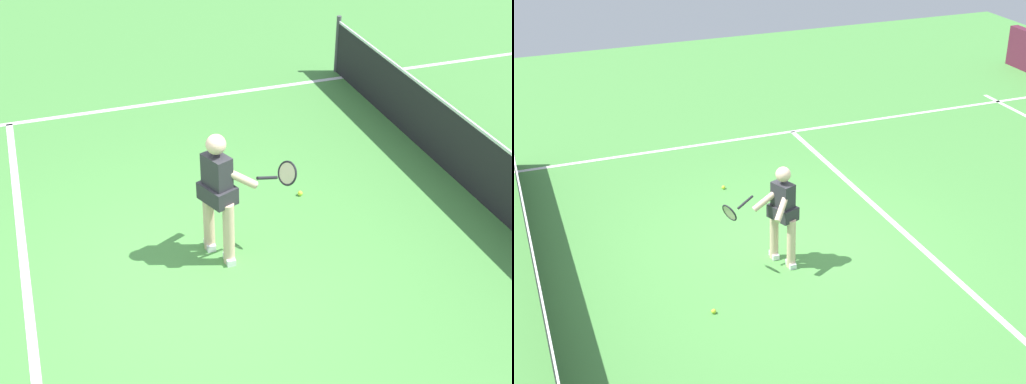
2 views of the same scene
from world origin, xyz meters
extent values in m
plane|color=#4C9342|center=(0.00, 0.00, 0.00)|extent=(24.66, 24.66, 0.00)
cube|color=white|center=(0.00, -1.76, 0.00)|extent=(8.98, 0.10, 0.01)
cube|color=white|center=(4.49, 0.00, 0.00)|extent=(0.10, 16.97, 0.01)
cube|color=#232326|center=(0.00, 3.87, 0.45)|extent=(9.50, 0.02, 0.89)
cube|color=white|center=(0.00, 3.87, 0.91)|extent=(9.50, 0.02, 0.04)
cylinder|color=beige|center=(-0.44, 0.32, 0.39)|extent=(0.13, 0.13, 0.78)
cylinder|color=beige|center=(-0.10, 0.46, 0.39)|extent=(0.13, 0.13, 0.78)
cube|color=white|center=(-0.44, 0.32, 0.04)|extent=(0.20, 0.10, 0.08)
cube|color=white|center=(-0.10, 0.46, 0.04)|extent=(0.20, 0.10, 0.08)
cube|color=#2D2D33|center=(-0.27, 0.39, 1.04)|extent=(0.37, 0.31, 0.52)
cube|color=#2D2D33|center=(-0.27, 0.39, 0.84)|extent=(0.48, 0.41, 0.20)
sphere|color=beige|center=(-0.27, 0.39, 1.44)|extent=(0.22, 0.22, 0.22)
cylinder|color=beige|center=(-0.46, 0.47, 1.06)|extent=(0.41, 0.39, 0.37)
cylinder|color=beige|center=(-0.19, 0.59, 1.06)|extent=(0.11, 0.48, 0.37)
cylinder|color=black|center=(-0.11, 0.91, 1.02)|extent=(0.15, 0.29, 0.14)
torus|color=black|center=(-0.23, 1.19, 0.96)|extent=(0.31, 0.22, 0.28)
cylinder|color=beige|center=(-0.23, 1.19, 0.96)|extent=(0.26, 0.17, 0.23)
sphere|color=#D1E533|center=(-1.15, 1.74, 0.03)|extent=(0.07, 0.07, 0.07)
sphere|color=#D1E533|center=(2.39, 0.45, 0.03)|extent=(0.07, 0.07, 0.07)
camera|label=1|loc=(6.13, -1.33, 5.03)|focal=50.42mm
camera|label=2|loc=(-9.11, 4.01, 5.91)|focal=52.57mm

